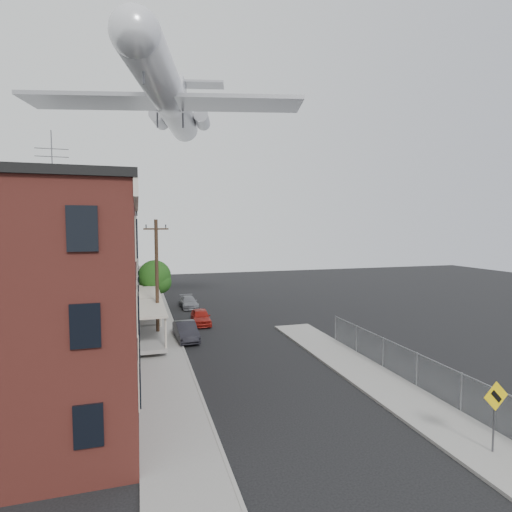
# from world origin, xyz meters

# --- Properties ---
(ground) EXTENTS (120.00, 120.00, 0.00)m
(ground) POSITION_xyz_m (0.00, 0.00, 0.00)
(ground) COLOR black
(ground) RESTS_ON ground
(sidewalk_left) EXTENTS (3.00, 62.00, 0.12)m
(sidewalk_left) POSITION_xyz_m (-5.50, 24.00, 0.06)
(sidewalk_left) COLOR gray
(sidewalk_left) RESTS_ON ground
(sidewalk_right) EXTENTS (3.00, 26.00, 0.12)m
(sidewalk_right) POSITION_xyz_m (5.50, 6.00, 0.06)
(sidewalk_right) COLOR gray
(sidewalk_right) RESTS_ON ground
(curb_left) EXTENTS (0.15, 62.00, 0.14)m
(curb_left) POSITION_xyz_m (-4.05, 24.00, 0.07)
(curb_left) COLOR gray
(curb_left) RESTS_ON ground
(curb_right) EXTENTS (0.15, 26.00, 0.14)m
(curb_right) POSITION_xyz_m (4.05, 6.00, 0.07)
(curb_right) COLOR gray
(curb_right) RESTS_ON ground
(corner_building) EXTENTS (10.31, 12.30, 12.15)m
(corner_building) POSITION_xyz_m (-12.00, 7.00, 5.16)
(corner_building) COLOR #361511
(corner_building) RESTS_ON ground
(row_house_a) EXTENTS (11.98, 7.00, 10.30)m
(row_house_a) POSITION_xyz_m (-11.96, 16.50, 5.13)
(row_house_a) COLOR slate
(row_house_a) RESTS_ON ground
(row_house_b) EXTENTS (11.98, 7.00, 10.30)m
(row_house_b) POSITION_xyz_m (-11.96, 23.50, 5.13)
(row_house_b) COLOR slate
(row_house_b) RESTS_ON ground
(row_house_c) EXTENTS (11.98, 7.00, 10.30)m
(row_house_c) POSITION_xyz_m (-11.96, 30.50, 5.13)
(row_house_c) COLOR slate
(row_house_c) RESTS_ON ground
(row_house_d) EXTENTS (11.98, 7.00, 10.30)m
(row_house_d) POSITION_xyz_m (-11.96, 37.50, 5.13)
(row_house_d) COLOR slate
(row_house_d) RESTS_ON ground
(row_house_e) EXTENTS (11.98, 7.00, 10.30)m
(row_house_e) POSITION_xyz_m (-11.96, 44.50, 5.13)
(row_house_e) COLOR slate
(row_house_e) RESTS_ON ground
(chainlink_fence) EXTENTS (0.06, 18.06, 1.90)m
(chainlink_fence) POSITION_xyz_m (7.00, 5.00, 1.00)
(chainlink_fence) COLOR gray
(chainlink_fence) RESTS_ON ground
(warning_sign) EXTENTS (1.10, 0.11, 2.80)m
(warning_sign) POSITION_xyz_m (5.60, -1.03, 1.88)
(warning_sign) COLOR #515156
(warning_sign) RESTS_ON ground
(utility_pole) EXTENTS (1.80, 0.26, 9.00)m
(utility_pole) POSITION_xyz_m (-5.60, 18.00, 4.67)
(utility_pole) COLOR black
(utility_pole) RESTS_ON ground
(street_tree) EXTENTS (3.22, 3.20, 5.20)m
(street_tree) POSITION_xyz_m (-5.27, 27.92, 3.45)
(street_tree) COLOR black
(street_tree) RESTS_ON ground
(car_near) EXTENTS (1.75, 3.99, 1.34)m
(car_near) POSITION_xyz_m (-1.80, 21.90, 0.67)
(car_near) COLOR maroon
(car_near) RESTS_ON ground
(car_mid) EXTENTS (1.70, 4.24, 1.37)m
(car_mid) POSITION_xyz_m (-3.60, 17.40, 0.69)
(car_mid) COLOR black
(car_mid) RESTS_ON ground
(car_far) EXTENTS (1.79, 4.11, 1.18)m
(car_far) POSITION_xyz_m (-1.93, 29.39, 0.59)
(car_far) COLOR gray
(car_far) RESTS_ON ground
(airplane) EXTENTS (23.21, 26.53, 7.64)m
(airplane) POSITION_xyz_m (-3.96, 24.90, 19.90)
(airplane) COLOR silver
(airplane) RESTS_ON ground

